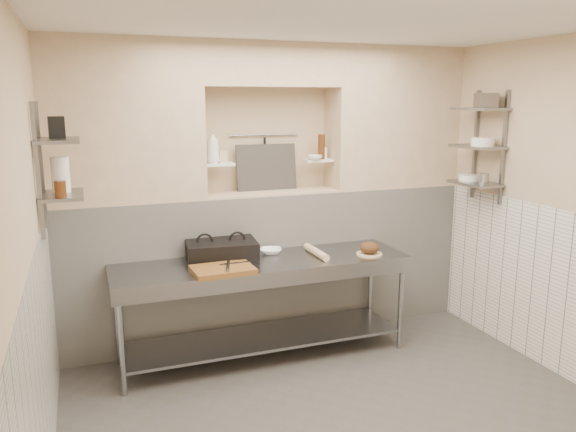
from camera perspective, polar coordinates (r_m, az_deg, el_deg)
name	(u,v)px	position (r m, az deg, el deg)	size (l,w,h in m)	color
floor	(347,425)	(4.40, 6.01, -20.40)	(4.00, 3.90, 0.10)	#47433F
ceiling	(357,8)	(3.77, 7.01, 20.26)	(4.00, 3.90, 0.10)	silver
wall_left	(20,262)	(3.46, -25.61, -4.28)	(0.10, 3.90, 2.80)	#CAAF89
wall_back	(262,189)	(5.66, -2.65, 2.71)	(4.00, 0.10, 2.80)	#CAAF89
backwall_lower	(270,263)	(5.58, -1.80, -4.78)	(4.00, 0.40, 1.40)	silver
alcove_sill	(270,192)	(5.42, -1.85, 2.43)	(1.30, 0.40, 0.02)	#CAAF89
backwall_pillar_left	(123,122)	(5.09, -16.38, 9.18)	(1.35, 0.40, 1.40)	#CAAF89
backwall_pillar_right	(393,118)	(5.91, 10.58, 9.74)	(1.35, 0.40, 1.40)	#CAAF89
backwall_header	(269,65)	(5.36, -1.93, 15.09)	(1.30, 0.40, 0.40)	#CAAF89
wainscot_left	(43,377)	(3.70, -23.67, -14.72)	(0.02, 3.90, 1.40)	silver
wainscot_right	(566,296)	(5.21, 26.43, -7.27)	(0.02, 3.90, 1.40)	silver
alcove_shelf_left	(218,164)	(5.24, -7.08, 5.24)	(0.28, 0.16, 0.03)	white
alcove_shelf_right	(318,160)	(5.56, 3.05, 5.67)	(0.28, 0.16, 0.03)	white
utensil_rail	(264,135)	(5.52, -2.45, 8.24)	(0.02, 0.02, 0.70)	gray
hanging_steel	(265,153)	(5.51, -2.37, 6.46)	(0.02, 0.02, 0.30)	black
splash_panel	(267,167)	(5.48, -2.20, 4.96)	(0.60, 0.02, 0.45)	#383330
shelf_rail_left_a	(41,166)	(4.61, -23.80, 4.69)	(0.03, 0.03, 0.95)	slate
shelf_rail_left_b	(38,172)	(4.21, -24.09, 4.10)	(0.03, 0.03, 0.95)	slate
wall_shelf_left_lower	(62,195)	(4.43, -21.99, 1.98)	(0.30, 0.50, 0.03)	slate
wall_shelf_left_upper	(57,140)	(4.39, -22.39, 7.13)	(0.30, 0.50, 0.03)	slate
shelf_rail_right_a	(475,145)	(5.88, 18.50, 6.88)	(0.03, 0.03, 1.05)	slate
shelf_rail_right_b	(504,148)	(5.57, 21.07, 6.47)	(0.03, 0.03, 1.05)	slate
wall_shelf_right_lower	(475,183)	(5.68, 18.46, 3.17)	(0.30, 0.50, 0.03)	slate
wall_shelf_right_mid	(477,147)	(5.64, 18.69, 6.69)	(0.30, 0.50, 0.03)	slate
wall_shelf_right_upper	(480,109)	(5.62, 18.92, 10.24)	(0.30, 0.50, 0.03)	slate
prep_table	(263,289)	(5.01, -2.52, -7.43)	(2.60, 0.70, 0.90)	gray
panini_press	(221,250)	(5.01, -6.79, -3.43)	(0.65, 0.50, 0.17)	black
cutting_board	(223,270)	(4.64, -6.65, -5.45)	(0.49, 0.35, 0.04)	brown
knife_blade	(235,263)	(4.72, -5.42, -4.79)	(0.26, 0.03, 0.01)	gray
tongs	(228,266)	(4.62, -6.11, -5.04)	(0.03, 0.03, 0.28)	gray
mixing_bowl	(271,251)	(5.16, -1.75, -3.58)	(0.20, 0.20, 0.05)	white
rolling_pin	(316,252)	(5.09, 2.89, -3.68)	(0.07, 0.07, 0.44)	#D4BA82
bread_board	(369,254)	(5.18, 8.25, -3.84)	(0.24, 0.24, 0.01)	#D4BA82
bread_loaf	(369,248)	(5.16, 8.27, -3.19)	(0.18, 0.18, 0.11)	#4C2D19
bottle_soap	(213,147)	(5.21, -7.63, 6.98)	(0.12, 0.12, 0.30)	white
jar_alcove	(223,156)	(5.28, -6.65, 6.04)	(0.08, 0.08, 0.11)	#CAAF89
bowl_alcove	(315,158)	(5.48, 2.72, 5.96)	(0.15, 0.15, 0.05)	white
condiment_a	(321,147)	(5.55, 3.41, 7.05)	(0.07, 0.07, 0.24)	#47230D
condiment_b	(322,147)	(5.56, 3.47, 7.03)	(0.06, 0.06, 0.24)	#47230D
condiment_c	(324,153)	(5.59, 3.67, 6.40)	(0.07, 0.07, 0.11)	white
jug_left	(60,175)	(4.47, -22.11, 3.91)	(0.13, 0.13, 0.26)	white
jar_left	(60,189)	(4.23, -22.12, 2.53)	(0.08, 0.08, 0.12)	#47230D
box_left_upper	(56,127)	(4.43, -22.46, 8.33)	(0.11, 0.11, 0.16)	black
bowl_right	(468,178)	(5.75, 17.85, 3.72)	(0.19, 0.19, 0.06)	white
canister_right	(483,178)	(5.58, 19.24, 3.62)	(0.10, 0.10, 0.10)	gray
bowl_right_mid	(483,142)	(5.58, 19.17, 7.15)	(0.21, 0.21, 0.08)	white
basket_right	(486,100)	(5.56, 19.48, 11.01)	(0.17, 0.21, 0.13)	gray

